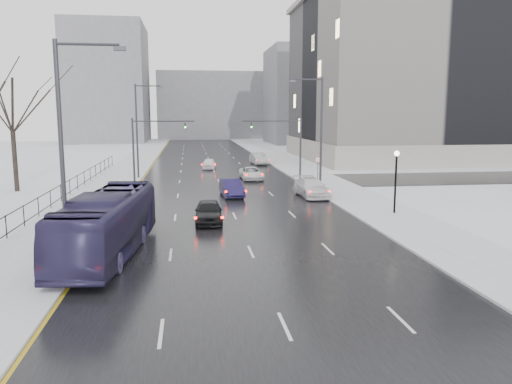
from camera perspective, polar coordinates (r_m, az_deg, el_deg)
name	(u,v)px	position (r m, az deg, el deg)	size (l,w,h in m)	color
road	(213,169)	(62.68, -4.90, 2.59)	(16.00, 150.00, 0.04)	black
cross_road	(219,182)	(50.79, -4.23, 1.11)	(130.00, 10.00, 0.04)	black
sidewalk_left	(127,170)	(63.05, -14.49, 2.43)	(5.00, 150.00, 0.16)	silver
sidewalk_right	(295,168)	(64.04, 4.53, 2.79)	(5.00, 150.00, 0.16)	silver
park_strip	(46,172)	(64.87, -22.85, 2.17)	(14.00, 150.00, 0.12)	white
tree_park_e	(17,192)	(49.15, -25.61, -0.04)	(9.45, 9.45, 13.50)	black
iron_fence	(29,211)	(34.28, -24.53, -2.00)	(0.06, 70.00, 1.30)	black
streetlight_r_mid	(319,129)	(43.70, 7.18, 7.16)	(2.95, 0.25, 10.00)	#2D2D33
streetlight_l_near	(67,145)	(22.85, -20.82, 5.05)	(2.95, 0.25, 10.00)	#2D2D33
streetlight_l_far	(139,126)	(54.49, -13.24, 7.34)	(2.95, 0.25, 10.00)	#2D2D33
lamppost_r_mid	(396,173)	(35.36, 15.70, 2.13)	(0.36, 0.36, 4.28)	black
mast_signal_right	(290,142)	(51.35, 3.94, 5.78)	(6.10, 0.33, 6.50)	#2D2D33
mast_signal_left	(144,143)	(50.49, -12.65, 5.53)	(6.10, 0.33, 6.50)	#2D2D33
no_uturn_sign	(318,163)	(48.03, 7.08, 3.35)	(0.60, 0.06, 2.70)	#2D2D33
civic_building	(435,86)	(83.50, 19.80, 11.38)	(41.00, 31.00, 24.80)	gray
bldg_far_right	(319,96)	(121.32, 7.25, 10.82)	(24.00, 20.00, 22.00)	slate
bldg_far_left	(108,84)	(128.83, -16.52, 11.75)	(18.00, 22.00, 28.00)	slate
bldg_far_center	(213,106)	(142.41, -4.95, 9.77)	(30.00, 18.00, 18.00)	slate
bus	(108,224)	(25.46, -16.57, -3.52)	(2.64, 11.27, 3.14)	#2E294F
sedan_center_near	(209,212)	(31.92, -5.44, -2.24)	(1.72, 4.27, 1.45)	black
sedan_right_near	(232,188)	(41.85, -2.81, 0.47)	(1.55, 4.44, 1.46)	#1D1644
sedan_right_cross	(251,173)	(52.59, -0.53, 2.15)	(2.20, 4.78, 1.33)	silver
sedan_right_far	(312,188)	(42.02, 6.36, 0.51)	(2.15, 5.30, 1.54)	silver
sedan_center_far	(209,164)	(63.03, -5.39, 3.25)	(1.58, 3.93, 1.34)	white
sedan_right_distant	(258,159)	(68.36, 0.29, 3.83)	(1.66, 4.77, 1.57)	#A7A9AC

